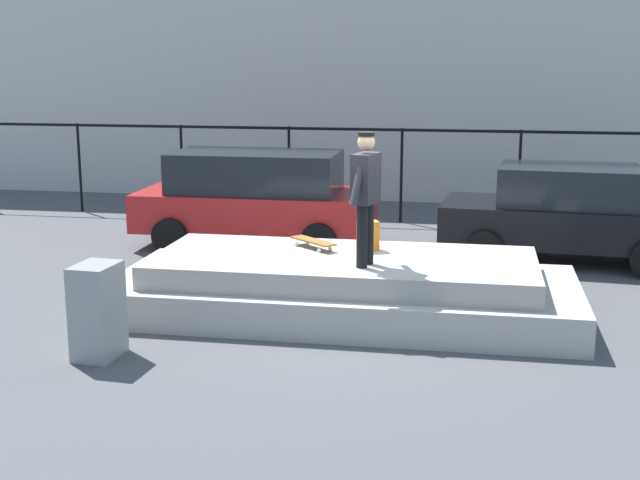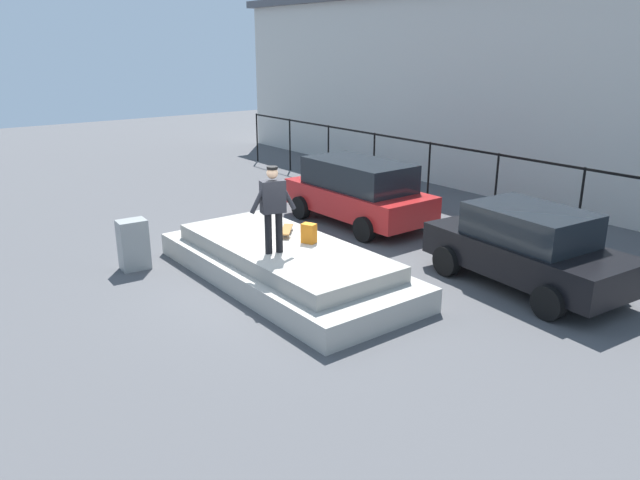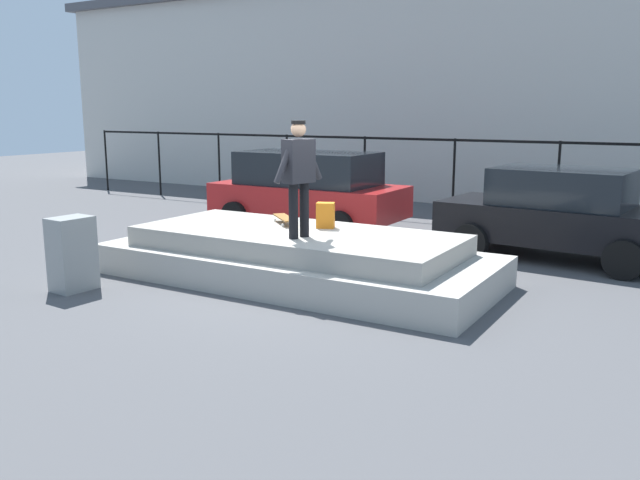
{
  "view_description": "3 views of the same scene",
  "coord_description": "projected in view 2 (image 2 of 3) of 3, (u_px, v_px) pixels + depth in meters",
  "views": [
    {
      "loc": [
        1.52,
        -10.9,
        3.4
      ],
      "look_at": [
        -0.71,
        1.21,
        0.76
      ],
      "focal_mm": 47.83,
      "sensor_mm": 36.0,
      "label": 1
    },
    {
      "loc": [
        9.59,
        -6.45,
        4.67
      ],
      "look_at": [
        -0.08,
        0.95,
        0.72
      ],
      "focal_mm": 33.88,
      "sensor_mm": 36.0,
      "label": 2
    },
    {
      "loc": [
        5.35,
        -8.44,
        2.65
      ],
      "look_at": [
        -0.38,
        1.15,
        0.44
      ],
      "focal_mm": 37.05,
      "sensor_mm": 36.0,
      "label": 3
    }
  ],
  "objects": [
    {
      "name": "concrete_ledge",
      "position": [
        284.0,
        263.0,
        12.49
      ],
      "size": [
        6.23,
        2.68,
        0.79
      ],
      "color": "#ADA89E",
      "rests_on": "ground_plane"
    },
    {
      "name": "utility_box",
      "position": [
        133.0,
        245.0,
        13.04
      ],
      "size": [
        0.48,
        0.63,
        1.1
      ],
      "primitive_type": "cube",
      "rotation": [
        0.0,
        0.0,
        -0.07
      ],
      "color": "gray",
      "rests_on": "ground_plane"
    },
    {
      "name": "ground_plane",
      "position": [
        286.0,
        283.0,
        12.42
      ],
      "size": [
        60.0,
        60.0,
        0.0
      ],
      "primitive_type": "plane",
      "color": "#4C4C4F"
    },
    {
      "name": "skateboarder",
      "position": [
        273.0,
        203.0,
        11.53
      ],
      "size": [
        0.34,
        0.93,
        1.71
      ],
      "color": "black",
      "rests_on": "concrete_ledge"
    },
    {
      "name": "skateboard",
      "position": [
        287.0,
        230.0,
        12.94
      ],
      "size": [
        0.73,
        0.68,
        0.12
      ],
      "color": "brown",
      "rests_on": "concrete_ledge"
    },
    {
      "name": "car_black_sedan_mid",
      "position": [
        527.0,
        247.0,
        12.01
      ],
      "size": [
        4.28,
        2.32,
        1.63
      ],
      "color": "black",
      "rests_on": "ground_plane"
    },
    {
      "name": "warehouse_building",
      "position": [
        638.0,
        89.0,
        19.38
      ],
      "size": [
        32.92,
        9.26,
        6.59
      ],
      "color": "beige",
      "rests_on": "ground_plane"
    },
    {
      "name": "fence_row",
      "position": [
        497.0,
        175.0,
        15.91
      ],
      "size": [
        24.06,
        0.06,
        1.98
      ],
      "color": "black",
      "rests_on": "ground_plane"
    },
    {
      "name": "backpack",
      "position": [
        309.0,
        233.0,
        12.35
      ],
      "size": [
        0.34,
        0.29,
        0.41
      ],
      "primitive_type": "cube",
      "rotation": [
        0.0,
        0.0,
        0.39
      ],
      "color": "orange",
      "rests_on": "concrete_ledge"
    },
    {
      "name": "car_red_hatchback_near",
      "position": [
        358.0,
        191.0,
        16.29
      ],
      "size": [
        4.3,
        2.15,
        1.73
      ],
      "color": "#B21E1E",
      "rests_on": "ground_plane"
    }
  ]
}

